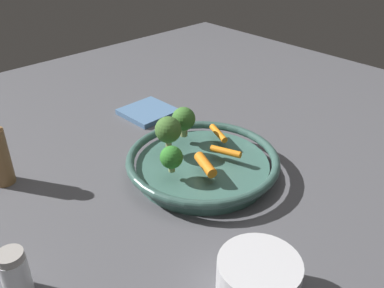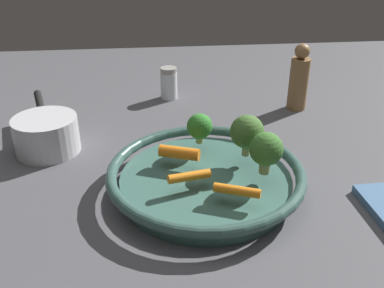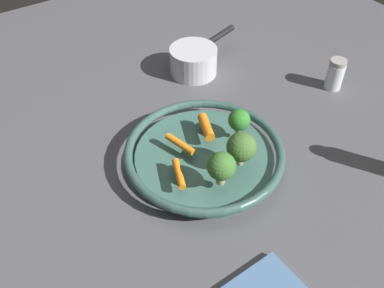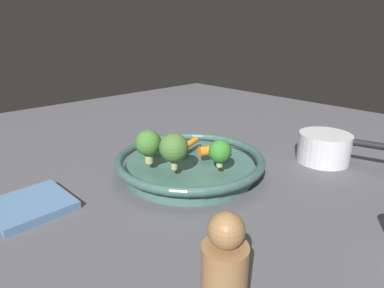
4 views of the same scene
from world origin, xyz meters
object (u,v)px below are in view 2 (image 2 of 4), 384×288
object	(u,v)px
baby_carrot_left	(189,176)
broccoli_floret_mid	(198,127)
salt_shaker	(169,83)
serving_bowl	(206,178)
broccoli_floret_edge	(266,150)
pepper_mill	(299,80)
baby_carrot_near_rim	(179,153)
baby_carrot_back	(237,190)
saucepan	(46,134)
broccoli_floret_small	(247,132)

from	to	relation	value
baby_carrot_left	broccoli_floret_mid	xyz separation A→B (m)	(-0.12, 0.03, 0.02)
baby_carrot_left	salt_shaker	xyz separation A→B (m)	(-0.46, -0.01, -0.01)
serving_bowl	broccoli_floret_edge	world-z (taller)	broccoli_floret_edge
pepper_mill	baby_carrot_left	bearing A→B (deg)	-38.83
broccoli_floret_edge	pepper_mill	xyz separation A→B (m)	(-0.35, 0.17, -0.02)
baby_carrot_near_rim	salt_shaker	xyz separation A→B (m)	(-0.39, 0.00, -0.02)
broccoli_floret_mid	salt_shaker	xyz separation A→B (m)	(-0.34, -0.03, -0.04)
pepper_mill	serving_bowl	bearing A→B (deg)	-38.79
baby_carrot_left	baby_carrot_back	bearing A→B (deg)	55.02
serving_bowl	baby_carrot_near_rim	world-z (taller)	baby_carrot_near_rim
baby_carrot_near_rim	pepper_mill	size ratio (longest dim) A/B	0.44
baby_carrot_near_rim	saucepan	world-z (taller)	saucepan
pepper_mill	broccoli_floret_small	bearing A→B (deg)	-32.72
serving_bowl	saucepan	size ratio (longest dim) A/B	1.45
serving_bowl	broccoli_floret_edge	xyz separation A→B (m)	(0.03, 0.09, 0.06)
baby_carrot_near_rim	broccoli_floret_small	distance (m)	0.12
broccoli_floret_edge	salt_shaker	world-z (taller)	broccoli_floret_edge
baby_carrot_left	salt_shaker	size ratio (longest dim) A/B	0.86
baby_carrot_left	serving_bowl	bearing A→B (deg)	140.84
baby_carrot_left	broccoli_floret_mid	bearing A→B (deg)	167.69
broccoli_floret_edge	saucepan	distance (m)	0.43
baby_carrot_near_rim	broccoli_floret_mid	distance (m)	0.07
serving_bowl	pepper_mill	distance (m)	0.42
broccoli_floret_small	broccoli_floret_mid	world-z (taller)	broccoli_floret_small
broccoli_floret_small	broccoli_floret_mid	size ratio (longest dim) A/B	1.32
broccoli_floret_mid	pepper_mill	bearing A→B (deg)	132.02
broccoli_floret_small	baby_carrot_near_rim	bearing A→B (deg)	-90.32
serving_bowl	pepper_mill	size ratio (longest dim) A/B	2.09
baby_carrot_near_rim	broccoli_floret_small	xyz separation A→B (m)	(0.00, 0.11, 0.03)
baby_carrot_left	broccoli_floret_mid	distance (m)	0.13
baby_carrot_back	salt_shaker	world-z (taller)	salt_shaker
baby_carrot_back	salt_shaker	bearing A→B (deg)	-171.96
baby_carrot_near_rim	baby_carrot_left	xyz separation A→B (m)	(0.07, 0.01, -0.00)
broccoli_floret_mid	pepper_mill	xyz separation A→B (m)	(-0.24, 0.27, -0.01)
baby_carrot_back	salt_shaker	xyz separation A→B (m)	(-0.51, -0.07, -0.01)
baby_carrot_back	saucepan	xyz separation A→B (m)	(-0.26, -0.32, -0.02)
baby_carrot_near_rim	pepper_mill	xyz separation A→B (m)	(-0.29, 0.30, 0.02)
broccoli_floret_small	salt_shaker	size ratio (longest dim) A/B	0.92
baby_carrot_near_rim	broccoli_floret_mid	size ratio (longest dim) A/B	1.24
baby_carrot_near_rim	broccoli_floret_small	world-z (taller)	broccoli_floret_small
broccoli_floret_edge	broccoli_floret_small	bearing A→B (deg)	-163.99
serving_bowl	baby_carrot_near_rim	xyz separation A→B (m)	(-0.03, -0.04, 0.03)
salt_shaker	broccoli_floret_mid	bearing A→B (deg)	5.61
baby_carrot_near_rim	saucepan	size ratio (longest dim) A/B	0.31
baby_carrot_back	pepper_mill	bearing A→B (deg)	151.01
broccoli_floret_small	saucepan	xyz separation A→B (m)	(-0.14, -0.36, -0.05)
broccoli_floret_mid	pepper_mill	size ratio (longest dim) A/B	0.35
salt_shaker	pepper_mill	xyz separation A→B (m)	(0.10, 0.30, 0.03)
baby_carrot_back	broccoli_floret_edge	size ratio (longest dim) A/B	1.00
baby_carrot_back	saucepan	size ratio (longest dim) A/B	0.31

